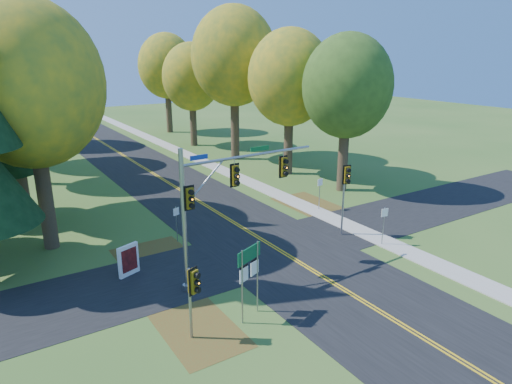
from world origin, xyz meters
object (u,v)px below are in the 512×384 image
traffic_mast (219,195)px  east_signal_pole (346,183)px  info_kiosk (128,260)px  route_sign_cluster (250,267)px

traffic_mast → east_signal_pole: traffic_mast is taller
traffic_mast → east_signal_pole: 9.41m
east_signal_pole → info_kiosk: (-13.13, 2.04, -2.67)m
route_sign_cluster → info_kiosk: 7.64m
east_signal_pole → info_kiosk: size_ratio=2.73×
traffic_mast → east_signal_pole: (9.30, 0.99, -1.05)m
east_signal_pole → info_kiosk: 13.56m
traffic_mast → east_signal_pole: bearing=3.7°
route_sign_cluster → east_signal_pole: bearing=2.4°
info_kiosk → east_signal_pole: bearing=-29.8°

